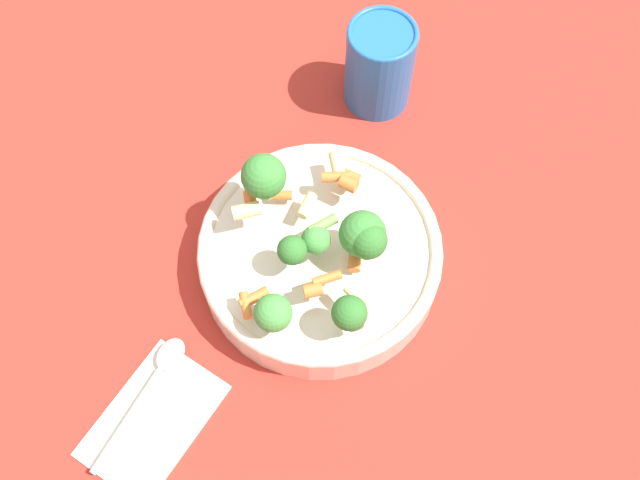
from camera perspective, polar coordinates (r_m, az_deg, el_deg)
ground_plane at (r=0.81m, az=-0.00°, el=-1.96°), size 3.00×3.00×0.00m
bowl at (r=0.78m, az=-0.00°, el=-1.15°), size 0.25×0.25×0.05m
pasta_salad at (r=0.72m, az=0.07°, el=0.05°), size 0.17×0.21×0.08m
cup at (r=0.88m, az=4.56°, el=13.19°), size 0.08×0.08×0.11m
napkin at (r=0.77m, az=-12.64°, el=-13.23°), size 0.10×0.15×0.01m
spoon at (r=0.77m, az=-12.48°, el=-10.25°), size 0.03×0.15×0.01m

